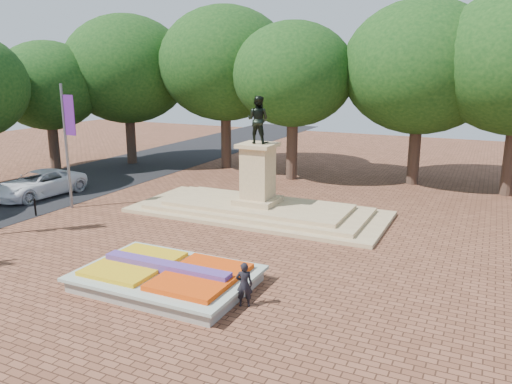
{
  "coord_description": "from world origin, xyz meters",
  "views": [
    {
      "loc": [
        11.24,
        -15.95,
        7.78
      ],
      "look_at": [
        1.6,
        4.39,
        2.2
      ],
      "focal_mm": 35.0,
      "sensor_mm": 36.0,
      "label": 1
    }
  ],
  "objects": [
    {
      "name": "asphalt_street",
      "position": [
        -15.0,
        5.0,
        0.01
      ],
      "size": [
        9.0,
        90.0,
        0.02
      ],
      "primitive_type": "cube",
      "color": "black",
      "rests_on": "ground"
    },
    {
      "name": "monument",
      "position": [
        0.0,
        8.0,
        0.88
      ],
      "size": [
        14.0,
        6.0,
        6.4
      ],
      "color": "tan",
      "rests_on": "ground"
    },
    {
      "name": "van",
      "position": [
        -13.93,
        5.58,
        0.81
      ],
      "size": [
        3.16,
        6.03,
        1.62
      ],
      "primitive_type": "imported",
      "rotation": [
        0.0,
        0.0,
        -0.08
      ],
      "color": "white",
      "rests_on": "ground"
    },
    {
      "name": "ground",
      "position": [
        0.0,
        0.0,
        0.0
      ],
      "size": [
        90.0,
        90.0,
        0.0
      ],
      "primitive_type": "plane",
      "color": "brown",
      "rests_on": "ground"
    },
    {
      "name": "tree_row_back",
      "position": [
        2.33,
        18.0,
        6.67
      ],
      "size": [
        44.8,
        8.8,
        10.43
      ],
      "color": "#38271E",
      "rests_on": "ground"
    },
    {
      "name": "flower_bed",
      "position": [
        1.03,
        -2.0,
        0.38
      ],
      "size": [
        6.3,
        4.3,
        0.91
      ],
      "color": "gray",
      "rests_on": "ground"
    },
    {
      "name": "pedestrian",
      "position": [
        4.29,
        -2.21,
        0.78
      ],
      "size": [
        0.67,
        0.56,
        1.56
      ],
      "primitive_type": "imported",
      "rotation": [
        0.0,
        0.0,
        3.54
      ],
      "color": "black",
      "rests_on": "ground"
    }
  ]
}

